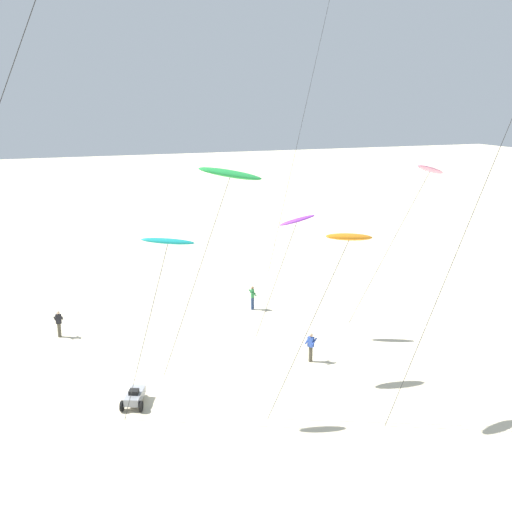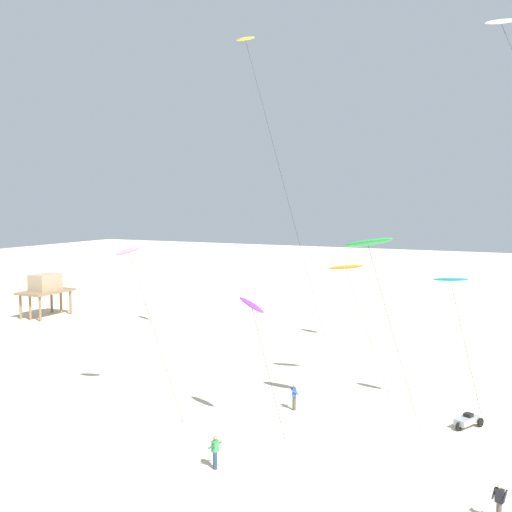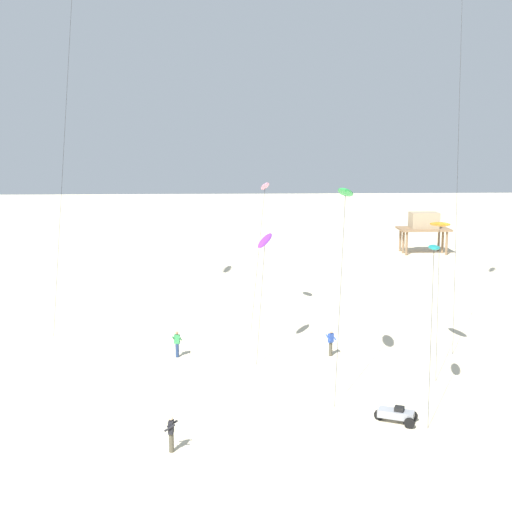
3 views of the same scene
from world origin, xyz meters
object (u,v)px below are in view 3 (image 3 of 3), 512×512
kite_orange (440,225)px  kite_pink (265,188)px  kite_purple (265,242)px  kite_flyer_furthest (177,343)px  stilt_house (424,224)px  kite_teal (434,249)px  beach_buggy (397,414)px  kite_green (345,193)px  kite_flyer_middle (331,342)px  kite_flyer_nearest (171,433)px

kite_orange → kite_pink: kite_pink is taller
kite_pink → kite_purple: (-0.50, -8.88, -2.69)m
kite_purple → kite_flyer_furthest: kite_purple is taller
stilt_house → kite_teal: bearing=-105.9°
kite_purple → beach_buggy: bearing=-62.5°
kite_orange → beach_buggy: (-4.52, -8.87, -8.04)m
kite_green → kite_flyer_furthest: bearing=153.3°
kite_flyer_furthest → stilt_house: (26.31, 36.98, 2.58)m
kite_flyer_middle → stilt_house: stilt_house is taller
kite_orange → kite_purple: bearing=167.8°
kite_orange → kite_flyer_nearest: (-15.19, -11.50, -7.57)m
kite_green → kite_flyer_middle: bearing=88.7°
kite_pink → kite_flyer_furthest: (-6.03, -9.61, -8.99)m
kite_teal → kite_orange: kite_orange is taller
kite_orange → kite_pink: bearing=131.5°
kite_flyer_middle → kite_orange: bearing=-11.9°
kite_pink → kite_flyer_furthest: bearing=-122.1°
kite_teal → kite_orange: 7.90m
kite_purple → stilt_house: (20.77, 36.25, -3.72)m
kite_flyer_furthest → beach_buggy: bearing=-42.5°
kite_flyer_nearest → beach_buggy: size_ratio=0.79×
kite_purple → kite_flyer_furthest: (-5.54, -0.73, -6.30)m
kite_flyer_furthest → kite_pink: bearing=57.9°
kite_flyer_middle → stilt_house: 40.80m
kite_pink → kite_teal: bearing=-68.8°
kite_teal → kite_flyer_furthest: (-13.21, 8.94, -7.40)m
beach_buggy → kite_flyer_middle: bearing=99.3°
kite_orange → kite_flyer_nearest: 20.50m
kite_orange → stilt_house: 40.18m
kite_green → kite_pink: bearing=103.7°
kite_flyer_middle → beach_buggy: 10.33m
kite_flyer_middle → stilt_house: bearing=65.9°
kite_green → kite_orange: bearing=27.8°
kite_teal → stilt_house: 47.99m
kite_flyer_middle → beach_buggy: size_ratio=0.79×
kite_orange → kite_flyer_furthest: (-15.84, 1.49, -7.57)m
kite_flyer_nearest → kite_flyer_middle: size_ratio=1.00×
kite_orange → kite_green: 7.44m
kite_teal → kite_green: kite_green is taller
kite_purple → kite_pink: bearing=86.8°
beach_buggy → kite_flyer_nearest: bearing=-166.2°
stilt_house → kite_green: bearing=-111.9°
kite_pink → kite_flyer_middle: (3.62, -9.79, -8.99)m
kite_flyer_furthest → kite_orange: bearing=-5.4°
kite_teal → kite_orange: bearing=70.6°
kite_flyer_middle → kite_flyer_furthest: same height
kite_teal → stilt_house: kite_teal is taller
kite_orange → beach_buggy: 12.79m
kite_teal → kite_flyer_nearest: (-12.56, -4.05, -7.40)m
kite_pink → beach_buggy: kite_pink is taller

